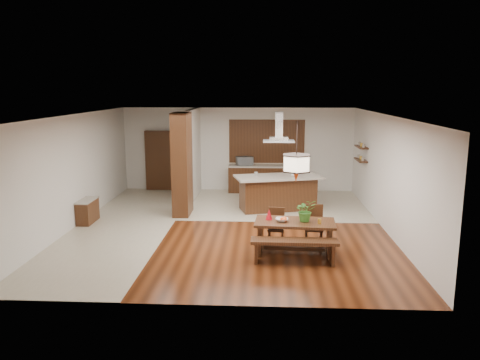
# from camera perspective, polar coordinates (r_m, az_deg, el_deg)

# --- Properties ---
(room_shell) EXTENTS (9.00, 9.04, 2.92)m
(room_shell) POSITION_cam_1_polar(r_m,az_deg,el_deg) (11.84, -1.45, 3.87)
(room_shell) COLOR #3C1A0B
(room_shell) RESTS_ON ground
(tile_hallway) EXTENTS (2.50, 9.00, 0.01)m
(tile_hallway) POSITION_cam_1_polar(r_m,az_deg,el_deg) (12.77, -13.86, -5.35)
(tile_hallway) COLOR beige
(tile_hallway) RESTS_ON ground
(tile_kitchen) EXTENTS (5.50, 4.00, 0.01)m
(tile_kitchen) POSITION_cam_1_polar(r_m,az_deg,el_deg) (14.65, 4.22, -2.93)
(tile_kitchen) COLOR beige
(tile_kitchen) RESTS_ON ground
(soffit_band) EXTENTS (8.00, 9.00, 0.02)m
(soffit_band) POSITION_cam_1_polar(r_m,az_deg,el_deg) (11.76, -1.47, 7.85)
(soffit_band) COLOR #361A0D
(soffit_band) RESTS_ON room_shell
(partition_pier) EXTENTS (0.45, 1.00, 2.90)m
(partition_pier) POSITION_cam_1_polar(r_m,az_deg,el_deg) (13.28, -7.08, 1.92)
(partition_pier) COLOR black
(partition_pier) RESTS_ON ground
(partition_stub) EXTENTS (0.18, 2.40, 2.90)m
(partition_stub) POSITION_cam_1_polar(r_m,az_deg,el_deg) (15.33, -5.73, 3.18)
(partition_stub) COLOR silver
(partition_stub) RESTS_ON ground
(hallway_console) EXTENTS (0.37, 0.88, 0.63)m
(hallway_console) POSITION_cam_1_polar(r_m,az_deg,el_deg) (13.21, -18.09, -3.64)
(hallway_console) COLOR black
(hallway_console) RESTS_ON ground
(hallway_doorway) EXTENTS (1.10, 0.20, 2.10)m
(hallway_doorway) POSITION_cam_1_polar(r_m,az_deg,el_deg) (16.70, -9.56, 2.34)
(hallway_doorway) COLOR black
(hallway_doorway) RESTS_ON ground
(rear_counter) EXTENTS (2.60, 0.62, 0.95)m
(rear_counter) POSITION_cam_1_polar(r_m,az_deg,el_deg) (16.21, 3.23, 0.15)
(rear_counter) COLOR black
(rear_counter) RESTS_ON ground
(kitchen_window) EXTENTS (2.60, 0.08, 1.50)m
(kitchen_window) POSITION_cam_1_polar(r_m,az_deg,el_deg) (16.27, 3.28, 4.74)
(kitchen_window) COLOR #925F2B
(kitchen_window) RESTS_ON room_shell
(shelf_lower) EXTENTS (0.26, 0.90, 0.04)m
(shelf_lower) POSITION_cam_1_polar(r_m,az_deg,el_deg) (14.77, 14.51, 2.38)
(shelf_lower) COLOR black
(shelf_lower) RESTS_ON room_shell
(shelf_upper) EXTENTS (0.26, 0.90, 0.04)m
(shelf_upper) POSITION_cam_1_polar(r_m,az_deg,el_deg) (14.72, 14.58, 3.92)
(shelf_upper) COLOR black
(shelf_upper) RESTS_ON room_shell
(dining_table) EXTENTS (1.78, 0.98, 0.72)m
(dining_table) POSITION_cam_1_polar(r_m,az_deg,el_deg) (10.31, 6.69, -6.03)
(dining_table) COLOR black
(dining_table) RESTS_ON ground
(dining_bench) EXTENTS (1.79, 0.41, 0.50)m
(dining_bench) POSITION_cam_1_polar(r_m,az_deg,el_deg) (9.81, 6.63, -8.65)
(dining_bench) COLOR black
(dining_bench) RESTS_ON ground
(dining_chair_left) EXTENTS (0.40, 0.40, 0.84)m
(dining_chair_left) POSITION_cam_1_polar(r_m,az_deg,el_deg) (10.85, 4.41, -5.70)
(dining_chair_left) COLOR black
(dining_chair_left) RESTS_ON ground
(dining_chair_right) EXTENTS (0.44, 0.44, 0.94)m
(dining_chair_right) POSITION_cam_1_polar(r_m,az_deg,el_deg) (10.84, 9.00, -5.57)
(dining_chair_right) COLOR black
(dining_chair_right) RESTS_ON ground
(pendant_lantern) EXTENTS (0.64, 0.64, 1.31)m
(pendant_lantern) POSITION_cam_1_polar(r_m,az_deg,el_deg) (9.94, 6.92, 3.47)
(pendant_lantern) COLOR #FFE7C3
(pendant_lantern) RESTS_ON room_shell
(foliage_plant) EXTENTS (0.52, 0.47, 0.49)m
(foliage_plant) POSITION_cam_1_polar(r_m,az_deg,el_deg) (10.22, 7.99, -3.69)
(foliage_plant) COLOR #3A7C29
(foliage_plant) RESTS_ON dining_table
(fruit_bowl) EXTENTS (0.31, 0.31, 0.07)m
(fruit_bowl) POSITION_cam_1_polar(r_m,az_deg,el_deg) (10.22, 5.12, -4.85)
(fruit_bowl) COLOR #B9B2A1
(fruit_bowl) RESTS_ON dining_table
(napkin_cone) EXTENTS (0.20, 0.20, 0.23)m
(napkin_cone) POSITION_cam_1_polar(r_m,az_deg,el_deg) (10.31, 3.56, -4.19)
(napkin_cone) COLOR #B60D17
(napkin_cone) RESTS_ON dining_table
(gold_ornament) EXTENTS (0.08, 0.08, 0.11)m
(gold_ornament) POSITION_cam_1_polar(r_m,az_deg,el_deg) (10.14, 9.67, -4.98)
(gold_ornament) COLOR gold
(gold_ornament) RESTS_ON dining_table
(kitchen_island) EXTENTS (2.70, 1.71, 1.03)m
(kitchen_island) POSITION_cam_1_polar(r_m,az_deg,el_deg) (13.88, 4.64, -1.51)
(kitchen_island) COLOR black
(kitchen_island) RESTS_ON ground
(range_hood) EXTENTS (0.90, 0.55, 0.87)m
(range_hood) POSITION_cam_1_polar(r_m,az_deg,el_deg) (13.59, 4.77, 6.48)
(range_hood) COLOR silver
(range_hood) RESTS_ON room_shell
(island_cup) EXTENTS (0.15, 0.15, 0.10)m
(island_cup) POSITION_cam_1_polar(r_m,az_deg,el_deg) (13.71, 6.49, 0.65)
(island_cup) COLOR silver
(island_cup) RESTS_ON kitchen_island
(microwave) EXTENTS (0.63, 0.53, 0.29)m
(microwave) POSITION_cam_1_polar(r_m,az_deg,el_deg) (16.09, 0.55, 2.34)
(microwave) COLOR #AEB1B5
(microwave) RESTS_ON rear_counter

